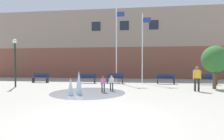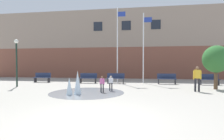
# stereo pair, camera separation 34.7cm
# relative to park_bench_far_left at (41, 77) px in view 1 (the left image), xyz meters

# --- Properties ---
(ground_plane) EXTENTS (100.00, 100.00, 0.00)m
(ground_plane) POSITION_rel_park_bench_far_left_xyz_m (7.70, -10.47, -0.48)
(ground_plane) COLOR #9E998E
(library_building) EXTENTS (36.00, 6.05, 8.55)m
(library_building) POSITION_rel_park_bench_far_left_xyz_m (7.70, 8.67, 3.80)
(library_building) COLOR brown
(library_building) RESTS_ON ground
(splash_fountain) EXTENTS (4.53, 4.53, 1.35)m
(splash_fountain) POSITION_rel_park_bench_far_left_xyz_m (5.72, -5.89, -0.06)
(splash_fountain) COLOR gray
(splash_fountain) RESTS_ON ground
(park_bench_far_left) EXTENTS (1.60, 0.44, 0.91)m
(park_bench_far_left) POSITION_rel_park_bench_far_left_xyz_m (0.00, 0.00, 0.00)
(park_bench_far_left) COLOR #28282D
(park_bench_far_left) RESTS_ON ground
(park_bench_under_left_flagpole) EXTENTS (1.60, 0.44, 0.91)m
(park_bench_under_left_flagpole) POSITION_rel_park_bench_far_left_xyz_m (4.60, -0.08, 0.00)
(park_bench_under_left_flagpole) COLOR #28282D
(park_bench_under_left_flagpole) RESTS_ON ground
(park_bench_center) EXTENTS (1.60, 0.44, 0.91)m
(park_bench_center) POSITION_rel_park_bench_far_left_xyz_m (7.13, 0.05, 0.00)
(park_bench_center) COLOR #28282D
(park_bench_center) RESTS_ON ground
(park_bench_near_trashcan) EXTENTS (1.60, 0.44, 0.91)m
(park_bench_near_trashcan) POSITION_rel_park_bench_far_left_xyz_m (11.62, 0.10, 0.00)
(park_bench_near_trashcan) COLOR #28282D
(park_bench_near_trashcan) RESTS_ON ground
(park_bench_far_right) EXTENTS (1.60, 0.44, 0.91)m
(park_bench_far_right) POSITION_rel_park_bench_far_left_xyz_m (15.01, -0.00, 0.00)
(park_bench_far_right) COLOR #28282D
(park_bench_far_right) RESTS_ON ground
(adult_near_bench) EXTENTS (0.50, 0.35, 1.59)m
(adult_near_bench) POSITION_rel_park_bench_far_left_xyz_m (12.82, -4.03, 0.45)
(adult_near_bench) COLOR #28282D
(adult_near_bench) RESTS_ON ground
(child_in_fountain) EXTENTS (0.31, 0.19, 0.99)m
(child_in_fountain) POSITION_rel_park_bench_far_left_xyz_m (6.95, -5.12, 0.10)
(child_in_fountain) COLOR #28282D
(child_in_fountain) RESTS_ON ground
(child_running) EXTENTS (0.31, 0.20, 0.99)m
(child_running) POSITION_rel_park_bench_far_left_xyz_m (7.40, -4.50, 0.10)
(child_running) COLOR #28282D
(child_running) RESTS_ON ground
(flagpole_left) EXTENTS (0.80, 0.10, 7.03)m
(flagpole_left) POSITION_rel_park_bench_far_left_xyz_m (7.24, 0.69, 3.27)
(flagpole_left) COLOR silver
(flagpole_left) RESTS_ON ground
(flagpole_right) EXTENTS (0.80, 0.10, 6.41)m
(flagpole_right) POSITION_rel_park_bench_far_left_xyz_m (9.65, 0.69, 2.96)
(flagpole_right) COLOR silver
(flagpole_right) RESTS_ON ground
(lamp_post_left_lane) EXTENTS (0.32, 0.32, 3.64)m
(lamp_post_left_lane) POSITION_rel_park_bench_far_left_xyz_m (-0.12, -3.42, 1.92)
(lamp_post_left_lane) COLOR #192D23
(lamp_post_left_lane) RESTS_ON ground
(street_tree_near_building) EXTENTS (1.76, 1.76, 3.02)m
(street_tree_near_building) POSITION_rel_park_bench_far_left_xyz_m (14.44, -2.72, 1.59)
(street_tree_near_building) COLOR brown
(street_tree_near_building) RESTS_ON ground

